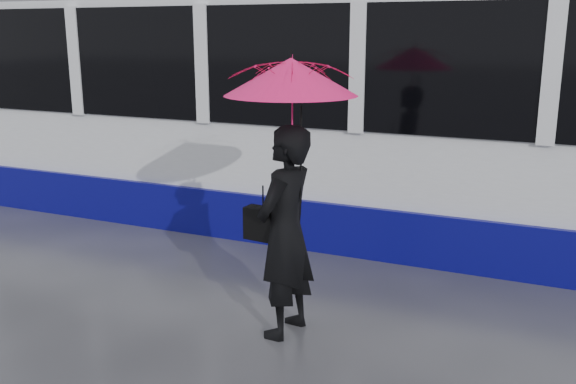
% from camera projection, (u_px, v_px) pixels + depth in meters
% --- Properties ---
extents(ground, '(90.00, 90.00, 0.00)m').
position_uv_depth(ground, '(272.00, 288.00, 6.68)').
color(ground, '#2C2C31').
rests_on(ground, ground).
extents(rails, '(34.00, 1.51, 0.02)m').
position_uv_depth(rails, '(349.00, 223.00, 8.89)').
color(rails, '#3F3D38').
rests_on(rails, ground).
extents(tram, '(26.00, 2.56, 3.35)m').
position_uv_depth(tram, '(161.00, 97.00, 9.70)').
color(tram, white).
rests_on(tram, ground).
extents(woman, '(0.52, 0.72, 1.85)m').
position_uv_depth(woman, '(285.00, 232.00, 5.48)').
color(woman, black).
rests_on(woman, ground).
extents(umbrella, '(1.20, 1.20, 1.25)m').
position_uv_depth(umbrella, '(291.00, 103.00, 5.19)').
color(umbrella, '#FC156E').
rests_on(umbrella, ground).
extents(handbag, '(0.34, 0.18, 0.47)m').
position_uv_depth(handbag, '(263.00, 224.00, 5.57)').
color(handbag, black).
rests_on(handbag, ground).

